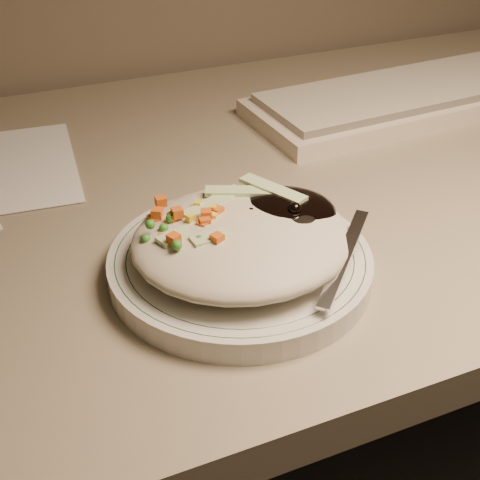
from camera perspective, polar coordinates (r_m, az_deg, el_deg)
name	(u,v)px	position (r m, az deg, el deg)	size (l,w,h in m)	color
desk	(251,309)	(0.87, 0.97, -5.94)	(1.40, 0.70, 0.74)	gray
plate	(240,264)	(0.59, 0.00, -2.10)	(0.23, 0.23, 0.02)	silver
plate_rim	(240,255)	(0.58, 0.00, -1.31)	(0.22, 0.22, 0.00)	#144723
meal	(245,234)	(0.57, 0.42, 0.52)	(0.21, 0.19, 0.05)	#C0B79C
keyboard	(412,96)	(0.96, 14.43, 11.78)	(0.46, 0.19, 0.03)	beige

